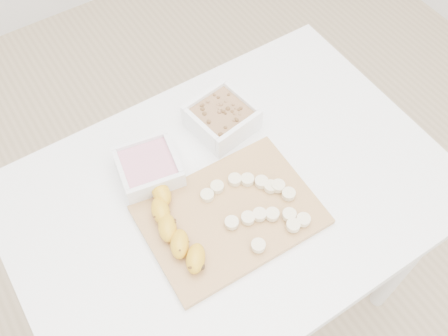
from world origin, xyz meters
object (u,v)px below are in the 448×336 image
table (231,211)px  cutting_board (230,215)px  bowl_granola (222,118)px  bowl_yogurt (149,168)px  banana (176,228)px

table → cutting_board: size_ratio=2.67×
bowl_granola → cutting_board: size_ratio=0.43×
bowl_yogurt → cutting_board: bearing=-62.9°
cutting_board → banana: size_ratio=1.64×
cutting_board → banana: 0.13m
bowl_granola → cutting_board: (-0.12, -0.22, -0.03)m
table → banana: 0.21m
bowl_granola → bowl_yogurt: bearing=-171.6°
table → bowl_yogurt: (-0.14, 0.14, 0.13)m
cutting_board → banana: banana is taller
bowl_granola → banana: 0.32m
table → banana: banana is taller
table → bowl_granola: size_ratio=6.19×
cutting_board → bowl_granola: bearing=61.5°
cutting_board → banana: bearing=168.5°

